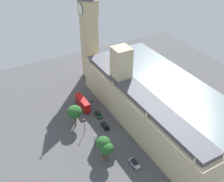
{
  "coord_description": "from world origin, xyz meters",
  "views": [
    {
      "loc": [
        47.34,
        67.11,
        72.89
      ],
      "look_at": [
        1.0,
        -15.51,
        8.65
      ],
      "focal_mm": 44.08,
      "sensor_mm": 36.0,
      "label": 1
    }
  ],
  "objects_px": {
    "pedestrian_trailing": "(92,101)",
    "street_lamp_by_river_gate": "(95,140)",
    "car_black_near_tower": "(105,126)",
    "parliament_building": "(137,108)",
    "double_decker_bus_leading": "(83,103)",
    "plane_tree_far_end": "(103,143)",
    "street_lamp_slot_10": "(84,123)",
    "plane_tree_under_trees": "(106,148)",
    "clock_tower": "(89,25)",
    "car_dark_green_opposite_hall": "(98,114)",
    "car_silver_kerbside": "(134,163)",
    "plane_tree_midblock": "(75,112)",
    "pedestrian_corner": "(92,101)"
  },
  "relations": [
    {
      "from": "pedestrian_trailing",
      "to": "street_lamp_by_river_gate",
      "type": "height_order",
      "value": "street_lamp_by_river_gate"
    },
    {
      "from": "car_black_near_tower",
      "to": "pedestrian_trailing",
      "type": "bearing_deg",
      "value": 83.88
    },
    {
      "from": "pedestrian_trailing",
      "to": "parliament_building",
      "type": "bearing_deg",
      "value": 116.11
    },
    {
      "from": "double_decker_bus_leading",
      "to": "plane_tree_far_end",
      "type": "relative_size",
      "value": 1.17
    },
    {
      "from": "street_lamp_slot_10",
      "to": "parliament_building",
      "type": "bearing_deg",
      "value": 163.83
    },
    {
      "from": "pedestrian_trailing",
      "to": "street_lamp_slot_10",
      "type": "bearing_deg",
      "value": 60.56
    },
    {
      "from": "parliament_building",
      "to": "double_decker_bus_leading",
      "type": "xyz_separation_m",
      "value": [
        14.07,
        -20.35,
        -5.78
      ]
    },
    {
      "from": "plane_tree_under_trees",
      "to": "plane_tree_far_end",
      "type": "bearing_deg",
      "value": -84.74
    },
    {
      "from": "clock_tower",
      "to": "plane_tree_under_trees",
      "type": "height_order",
      "value": "clock_tower"
    },
    {
      "from": "car_dark_green_opposite_hall",
      "to": "car_silver_kerbside",
      "type": "height_order",
      "value": "same"
    },
    {
      "from": "pedestrian_trailing",
      "to": "street_lamp_slot_10",
      "type": "relative_size",
      "value": 0.23
    },
    {
      "from": "clock_tower",
      "to": "parliament_building",
      "type": "bearing_deg",
      "value": 88.81
    },
    {
      "from": "car_silver_kerbside",
      "to": "plane_tree_under_trees",
      "type": "xyz_separation_m",
      "value": [
        7.24,
        -6.29,
        5.03
      ]
    },
    {
      "from": "car_dark_green_opposite_hall",
      "to": "plane_tree_under_trees",
      "type": "relative_size",
      "value": 0.55
    },
    {
      "from": "clock_tower",
      "to": "street_lamp_slot_10",
      "type": "relative_size",
      "value": 7.98
    },
    {
      "from": "parliament_building",
      "to": "double_decker_bus_leading",
      "type": "height_order",
      "value": "parliament_building"
    },
    {
      "from": "double_decker_bus_leading",
      "to": "street_lamp_slot_10",
      "type": "distance_m",
      "value": 15.82
    },
    {
      "from": "plane_tree_under_trees",
      "to": "car_dark_green_opposite_hall",
      "type": "bearing_deg",
      "value": -110.34
    },
    {
      "from": "plane_tree_midblock",
      "to": "street_lamp_by_river_gate",
      "type": "xyz_separation_m",
      "value": [
        -0.96,
        15.44,
        -2.06
      ]
    },
    {
      "from": "parliament_building",
      "to": "street_lamp_slot_10",
      "type": "height_order",
      "value": "parliament_building"
    },
    {
      "from": "car_dark_green_opposite_hall",
      "to": "pedestrian_trailing",
      "type": "relative_size",
      "value": 2.93
    },
    {
      "from": "car_black_near_tower",
      "to": "plane_tree_midblock",
      "type": "xyz_separation_m",
      "value": [
        9.6,
        -6.97,
        5.9
      ]
    },
    {
      "from": "street_lamp_by_river_gate",
      "to": "car_dark_green_opposite_hall",
      "type": "bearing_deg",
      "value": -120.62
    },
    {
      "from": "double_decker_bus_leading",
      "to": "street_lamp_slot_10",
      "type": "bearing_deg",
      "value": 68.04
    },
    {
      "from": "double_decker_bus_leading",
      "to": "plane_tree_midblock",
      "type": "distance_m",
      "value": 12.35
    },
    {
      "from": "plane_tree_under_trees",
      "to": "plane_tree_midblock",
      "type": "height_order",
      "value": "plane_tree_midblock"
    },
    {
      "from": "car_black_near_tower",
      "to": "street_lamp_slot_10",
      "type": "height_order",
      "value": "street_lamp_slot_10"
    },
    {
      "from": "car_dark_green_opposite_hall",
      "to": "car_silver_kerbside",
      "type": "bearing_deg",
      "value": 87.83
    },
    {
      "from": "plane_tree_under_trees",
      "to": "street_lamp_by_river_gate",
      "type": "relative_size",
      "value": 1.17
    },
    {
      "from": "pedestrian_corner",
      "to": "plane_tree_far_end",
      "type": "distance_m",
      "value": 33.17
    },
    {
      "from": "plane_tree_midblock",
      "to": "double_decker_bus_leading",
      "type": "bearing_deg",
      "value": -128.37
    },
    {
      "from": "car_silver_kerbside",
      "to": "pedestrian_trailing",
      "type": "xyz_separation_m",
      "value": [
        -3.03,
        -39.43,
        -0.21
      ]
    },
    {
      "from": "pedestrian_corner",
      "to": "plane_tree_under_trees",
      "type": "relative_size",
      "value": 0.2
    },
    {
      "from": "clock_tower",
      "to": "plane_tree_under_trees",
      "type": "xyz_separation_m",
      "value": [
        20.15,
        54.03,
        -21.22
      ]
    },
    {
      "from": "car_dark_green_opposite_hall",
      "to": "street_lamp_slot_10",
      "type": "distance_m",
      "value": 11.58
    },
    {
      "from": "clock_tower",
      "to": "car_silver_kerbside",
      "type": "height_order",
      "value": "clock_tower"
    },
    {
      "from": "pedestrian_trailing",
      "to": "street_lamp_by_river_gate",
      "type": "xyz_separation_m",
      "value": [
        11.35,
        26.42,
        4.05
      ]
    },
    {
      "from": "car_silver_kerbside",
      "to": "plane_tree_midblock",
      "type": "xyz_separation_m",
      "value": [
        9.28,
        -28.45,
        5.9
      ]
    },
    {
      "from": "double_decker_bus_leading",
      "to": "plane_tree_under_trees",
      "type": "xyz_separation_m",
      "value": [
        5.18,
        31.28,
        3.29
      ]
    },
    {
      "from": "pedestrian_corner",
      "to": "pedestrian_trailing",
      "type": "relative_size",
      "value": 1.05
    },
    {
      "from": "clock_tower",
      "to": "double_decker_bus_leading",
      "type": "distance_m",
      "value": 36.64
    },
    {
      "from": "plane_tree_midblock",
      "to": "street_lamp_slot_10",
      "type": "xyz_separation_m",
      "value": [
        -1.41,
        5.47,
        -2.22
      ]
    },
    {
      "from": "parliament_building",
      "to": "pedestrian_trailing",
      "type": "distance_m",
      "value": 25.18
    },
    {
      "from": "car_black_near_tower",
      "to": "car_silver_kerbside",
      "type": "distance_m",
      "value": 21.49
    },
    {
      "from": "car_silver_kerbside",
      "to": "plane_tree_far_end",
      "type": "bearing_deg",
      "value": -47.86
    },
    {
      "from": "street_lamp_slot_10",
      "to": "car_black_near_tower",
      "type": "bearing_deg",
      "value": 169.63
    },
    {
      "from": "parliament_building",
      "to": "clock_tower",
      "type": "xyz_separation_m",
      "value": [
        -0.9,
        -43.11,
        18.73
      ]
    },
    {
      "from": "car_dark_green_opposite_hall",
      "to": "pedestrian_corner",
      "type": "distance_m",
      "value": 10.12
    },
    {
      "from": "parliament_building",
      "to": "car_black_near_tower",
      "type": "xyz_separation_m",
      "value": [
        11.69,
        -4.27,
        -7.52
      ]
    },
    {
      "from": "pedestrian_trailing",
      "to": "plane_tree_far_end",
      "type": "distance_m",
      "value": 33.49
    }
  ]
}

